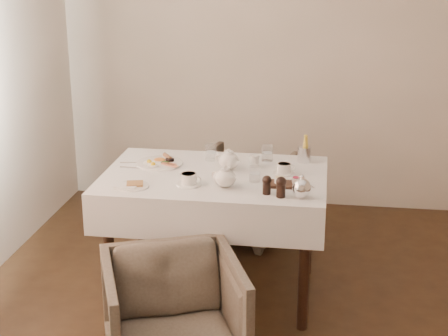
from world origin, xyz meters
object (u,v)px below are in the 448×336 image
armchair_near (174,317)px  teapot_centre (229,159)px  breakfast_plate (160,162)px  table (215,193)px  armchair_far (241,195)px

armchair_near → teapot_centre: (0.13, 0.92, 0.52)m
breakfast_plate → table: bearing=-31.5°
armchair_near → breakfast_plate: bearing=84.8°
breakfast_plate → teapot_centre: (0.42, -0.05, 0.06)m
table → armchair_far: (0.04, 0.89, -0.34)m
table → armchair_near: 0.90m
table → armchair_near: bearing=-94.4°
table → armchair_far: 0.95m
table → armchair_far: table is taller
armchair_near → armchair_far: bearing=64.5°
armchair_near → armchair_far: armchair_far is taller
armchair_near → teapot_centre: 1.06m
armchair_far → breakfast_plate: bearing=78.3°
armchair_near → breakfast_plate: (-0.29, 0.97, 0.47)m
table → breakfast_plate: 0.40m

